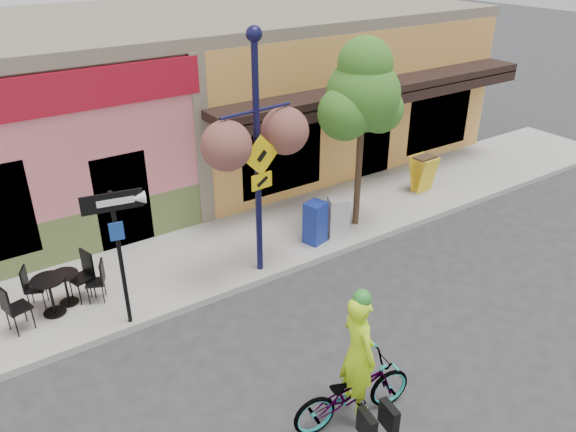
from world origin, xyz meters
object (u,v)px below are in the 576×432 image
at_px(cyclist_rider, 357,367).
at_px(newspaper_box_blue, 315,223).
at_px(bicycle, 353,392).
at_px(building, 170,95).
at_px(lamp_post, 257,159).
at_px(newspaper_box_grey, 338,217).
at_px(one_way_sign, 121,260).
at_px(street_tree, 361,135).

distance_m(cyclist_rider, newspaper_box_blue, 5.06).
bearing_deg(bicycle, building, -1.93).
height_order(building, lamp_post, lamp_post).
bearing_deg(newspaper_box_grey, one_way_sign, -152.22).
xyz_separation_m(newspaper_box_grey, street_tree, (0.76, 0.24, 1.76)).
distance_m(newspaper_box_blue, street_tree, 2.22).
bearing_deg(bicycle, one_way_sign, 35.43).
distance_m(cyclist_rider, one_way_sign, 4.43).
xyz_separation_m(cyclist_rider, street_tree, (3.89, 4.55, 1.43)).
distance_m(building, newspaper_box_blue, 6.61).
bearing_deg(one_way_sign, building, 70.76).
xyz_separation_m(newspaper_box_blue, street_tree, (1.37, 0.18, 1.75)).
bearing_deg(newspaper_box_grey, newspaper_box_blue, -162.80).
bearing_deg(newspaper_box_blue, one_way_sign, 169.00).
relative_size(newspaper_box_blue, street_tree, 0.22).
bearing_deg(newspaper_box_grey, building, 123.56).
bearing_deg(lamp_post, street_tree, 3.46).
bearing_deg(building, cyclist_rider, -100.36).
bearing_deg(bicycle, lamp_post, -4.20).
xyz_separation_m(newspaper_box_blue, newspaper_box_grey, (0.60, -0.07, -0.01)).
bearing_deg(newspaper_box_blue, newspaper_box_grey, -22.99).
xyz_separation_m(cyclist_rider, newspaper_box_grey, (3.13, 4.31, -0.32)).
xyz_separation_m(building, one_way_sign, (-3.99, -6.85, -0.80)).
bearing_deg(building, one_way_sign, -120.20).
bearing_deg(building, newspaper_box_grey, -79.79).
distance_m(building, one_way_sign, 7.97).
xyz_separation_m(building, bicycle, (-2.02, -10.76, -1.74)).
bearing_deg(newspaper_box_blue, bicycle, -137.32).
relative_size(building, newspaper_box_blue, 18.51).
height_order(cyclist_rider, newspaper_box_grey, cyclist_rider).
height_order(building, newspaper_box_grey, building).
relative_size(one_way_sign, newspaper_box_grey, 2.70).
height_order(bicycle, one_way_sign, one_way_sign).
height_order(newspaper_box_blue, street_tree, street_tree).
relative_size(bicycle, newspaper_box_blue, 1.96).
bearing_deg(newspaper_box_grey, bicycle, -103.07).
bearing_deg(cyclist_rider, bicycle, 98.69).
bearing_deg(newspaper_box_blue, cyclist_rider, -136.83).
relative_size(cyclist_rider, newspaper_box_blue, 1.95).
relative_size(lamp_post, newspaper_box_grey, 5.11).
bearing_deg(street_tree, newspaper_box_grey, -162.27).
xyz_separation_m(lamp_post, one_way_sign, (-2.91, -0.20, -1.16)).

